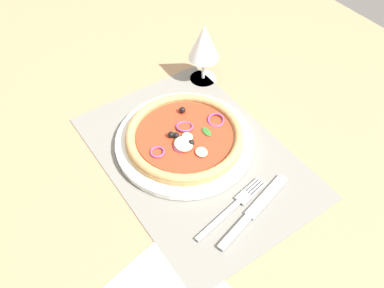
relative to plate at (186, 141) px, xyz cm
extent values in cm
cube|color=#9E7A56|center=(3.89, -0.29, -2.27)|extent=(190.00, 140.00, 2.40)
cube|color=slate|center=(3.89, -0.29, -0.87)|extent=(48.48, 33.81, 0.40)
cylinder|color=silver|center=(0.00, 0.00, 0.00)|extent=(28.62, 28.62, 1.35)
cylinder|color=tan|center=(0.00, 0.00, 1.17)|extent=(24.24, 24.24, 1.00)
torus|color=tan|center=(0.00, 0.00, 2.03)|extent=(24.10, 24.10, 1.80)
cylinder|color=#B7381E|center=(0.00, 0.00, 1.82)|extent=(19.88, 19.88, 0.30)
ellipsoid|color=beige|center=(2.41, -2.11, 2.59)|extent=(4.13, 3.72, 1.24)
ellipsoid|color=beige|center=(1.02, -0.02, 2.34)|extent=(2.44, 2.19, 0.73)
ellipsoid|color=beige|center=(5.96, 0.07, 2.37)|extent=(2.61, 2.35, 0.78)
sphere|color=black|center=(-5.68, 3.00, 2.67)|extent=(1.39, 1.39, 1.39)
sphere|color=black|center=(-0.35, -2.04, 2.59)|extent=(1.23, 1.23, 1.23)
sphere|color=black|center=(-1.05, -2.79, 2.65)|extent=(1.35, 1.35, 1.35)
sphere|color=black|center=(3.11, -0.79, 2.66)|extent=(1.38, 1.38, 1.38)
torus|color=#8E3D75|center=(2.31, -2.59, 2.22)|extent=(3.35, 3.36, 0.67)
torus|color=#8E3D75|center=(0.98, -7.31, 2.22)|extent=(2.97, 2.98, 0.53)
torus|color=#8E3D75|center=(-1.74, 0.92, 2.22)|extent=(3.76, 3.69, 1.45)
torus|color=#8E3D75|center=(0.42, 7.43, 2.22)|extent=(3.69, 3.62, 1.40)
ellipsoid|color=#2D6B28|center=(2.01, 3.84, 2.17)|extent=(2.88, 1.56, 0.30)
ellipsoid|color=#2D6B28|center=(-0.69, -2.09, 2.17)|extent=(2.94, 1.71, 0.30)
cube|color=#B2B5BA|center=(18.82, -5.61, -0.45)|extent=(2.90, 11.14, 0.44)
cube|color=#B2B5BA|center=(17.58, 1.12, -0.45)|extent=(2.62, 2.88, 0.44)
cube|color=#B2B5BA|center=(17.85, 4.65, -0.45)|extent=(1.10, 4.31, 0.44)
cube|color=#B2B5BA|center=(17.26, 4.54, -0.45)|extent=(1.10, 4.31, 0.44)
cube|color=#B2B5BA|center=(16.67, 4.43, -0.45)|extent=(1.10, 4.31, 0.44)
cube|color=#B2B5BA|center=(16.08, 4.32, -0.45)|extent=(1.10, 4.31, 0.44)
cube|color=#B2B5BA|center=(22.37, -4.73, -0.36)|extent=(3.39, 8.45, 0.62)
cube|color=#B2B5BA|center=(19.84, 4.95, -0.45)|extent=(4.88, 11.73, 0.44)
cylinder|color=silver|center=(-15.21, 15.34, -0.87)|extent=(6.40, 6.40, 0.40)
cylinder|color=silver|center=(-15.21, 15.34, 2.33)|extent=(0.80, 0.80, 6.00)
cone|color=silver|center=(-15.21, 15.34, 9.58)|extent=(7.20, 7.20, 8.50)
cone|color=#D1336B|center=(-15.21, 15.34, 8.30)|extent=(4.63, 4.63, 5.14)
camera|label=1|loc=(47.72, -31.29, 63.66)|focal=38.53mm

